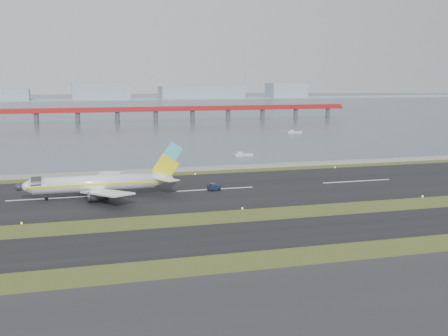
{
  "coord_description": "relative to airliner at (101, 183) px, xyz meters",
  "views": [
    {
      "loc": [
        -36.21,
        -104.87,
        28.27
      ],
      "look_at": [
        0.04,
        22.0,
        6.81
      ],
      "focal_mm": 45.0,
      "sensor_mm": 36.0,
      "label": 1
    }
  ],
  "objects": [
    {
      "name": "bay_water",
      "position": [
        28.4,
        431.72,
        -3.46
      ],
      "size": [
        1400.0,
        800.0,
        1.3
      ],
      "primitive_type": "cube",
      "color": "#414D5D",
      "rests_on": "ground"
    },
    {
      "name": "ground",
      "position": [
        28.4,
        -28.28,
        -3.46
      ],
      "size": [
        1000.0,
        1000.0,
        0.0
      ],
      "primitive_type": "plane",
      "color": "#394E1C",
      "rests_on": "ground"
    },
    {
      "name": "seawall",
      "position": [
        28.4,
        31.72,
        -2.96
      ],
      "size": [
        1000.0,
        2.5,
        1.0
      ],
      "primitive_type": "cube",
      "color": "gray",
      "rests_on": "ground"
    },
    {
      "name": "apron_strip",
      "position": [
        28.4,
        -83.28,
        -3.41
      ],
      "size": [
        1000.0,
        50.0,
        0.1
      ],
      "primitive_type": "cube",
      "color": "#2B2A2D",
      "rests_on": "ground"
    },
    {
      "name": "pushback_tug",
      "position": [
        27.64,
        0.32,
        -2.52
      ],
      "size": [
        3.38,
        2.48,
        1.94
      ],
      "rotation": [
        0.0,
        0.0,
        0.28
      ],
      "color": "#121A33",
      "rests_on": "ground"
    },
    {
      "name": "taxiway_strip",
      "position": [
        28.4,
        -40.28,
        -3.41
      ],
      "size": [
        1000.0,
        18.0,
        0.1
      ],
      "primitive_type": "cube",
      "color": "black",
      "rests_on": "ground"
    },
    {
      "name": "workboat_near",
      "position": [
        53.79,
        57.79,
        -2.93
      ],
      "size": [
        6.89,
        2.24,
        1.67
      ],
      "rotation": [
        0.0,
        0.0,
        0.01
      ],
      "color": "silver",
      "rests_on": "ground"
    },
    {
      "name": "far_shoreline",
      "position": [
        42.03,
        591.72,
        2.61
      ],
      "size": [
        1400.0,
        80.0,
        60.5
      ],
      "color": "#96A7B1",
      "rests_on": "ground"
    },
    {
      "name": "runway_strip",
      "position": [
        28.4,
        1.72,
        -3.41
      ],
      "size": [
        1000.0,
        45.0,
        0.1
      ],
      "primitive_type": "cube",
      "color": "black",
      "rests_on": "ground"
    },
    {
      "name": "red_pier",
      "position": [
        48.4,
        221.72,
        3.82
      ],
      "size": [
        260.0,
        5.0,
        10.2
      ],
      "color": "#A31B1C",
      "rests_on": "ground"
    },
    {
      "name": "airliner",
      "position": [
        0.0,
        0.0,
        0.0
      ],
      "size": [
        38.52,
        32.89,
        12.8
      ],
      "color": "white",
      "rests_on": "ground"
    },
    {
      "name": "workboat_far",
      "position": [
        104.15,
        129.56,
        -2.88
      ],
      "size": [
        7.67,
        2.76,
        1.83
      ],
      "rotation": [
        0.0,
        0.0,
        -0.05
      ],
      "color": "silver",
      "rests_on": "ground"
    }
  ]
}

